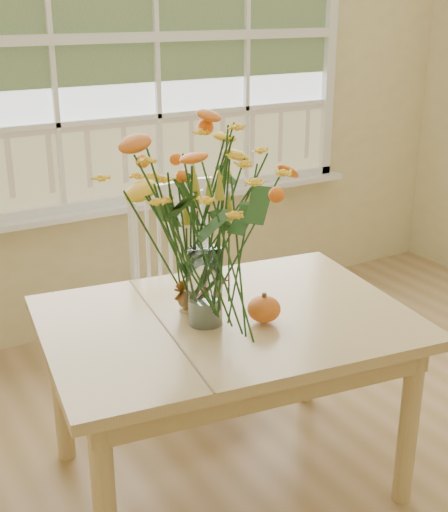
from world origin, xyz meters
TOP-DOWN VIEW (x-y plane):
  - wall_back at (0.00, 2.25)m, footprint 4.00×0.02m
  - window at (0.00, 2.21)m, footprint 2.42×0.12m
  - dining_table at (-0.45, 0.77)m, footprint 1.38×1.08m
  - windsor_chair at (-0.26, 1.48)m, footprint 0.47×0.46m
  - flower_vase at (-0.54, 0.76)m, footprint 0.56×0.56m
  - pumpkin at (-0.36, 0.66)m, footprint 0.12×0.12m
  - turkey_figurine at (-0.54, 0.88)m, footprint 0.10×0.09m
  - dark_gourd at (-0.39, 1.04)m, footprint 0.13×0.10m

SIDE VIEW (x-z plane):
  - windsor_chair at x=-0.26m, z-range 0.06..1.00m
  - dining_table at x=-0.45m, z-range 0.25..0.93m
  - dark_gourd at x=-0.39m, z-range 0.68..0.75m
  - turkey_figurine at x=-0.54m, z-range 0.67..0.78m
  - pumpkin at x=-0.36m, z-range 0.68..0.77m
  - flower_vase at x=-0.54m, z-range 0.75..1.41m
  - wall_back at x=0.00m, z-range 0.00..2.70m
  - window at x=0.00m, z-range 0.66..2.40m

